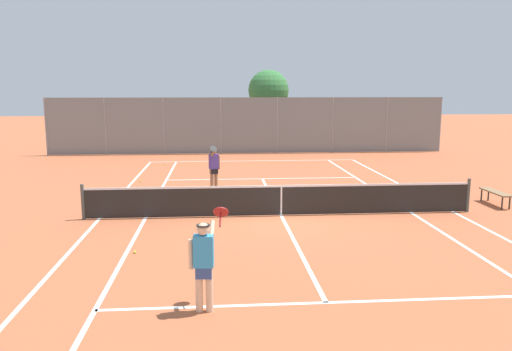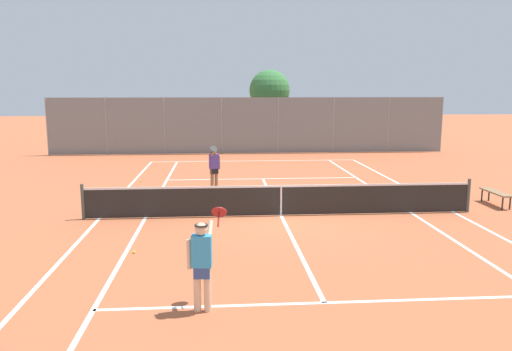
% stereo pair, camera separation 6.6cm
% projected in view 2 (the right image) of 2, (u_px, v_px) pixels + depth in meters
% --- Properties ---
extents(ground_plane, '(120.00, 120.00, 0.00)m').
position_uv_depth(ground_plane, '(281.00, 215.00, 15.37)').
color(ground_plane, '#B25B38').
extents(court_line_markings, '(11.10, 23.90, 0.01)m').
position_uv_depth(court_line_markings, '(281.00, 215.00, 15.37)').
color(court_line_markings, white).
rests_on(court_line_markings, ground).
extents(tennis_net, '(12.00, 0.10, 1.07)m').
position_uv_depth(tennis_net, '(281.00, 199.00, 15.28)').
color(tennis_net, '#474C47').
rests_on(tennis_net, ground).
extents(player_near_side, '(0.71, 0.72, 1.77)m').
position_uv_depth(player_near_side, '(202.00, 260.00, 8.60)').
color(player_near_side, beige).
rests_on(player_near_side, ground).
extents(player_far_left, '(0.43, 0.90, 1.77)m').
position_uv_depth(player_far_left, '(214.00, 166.00, 19.18)').
color(player_far_left, '#936B4C').
rests_on(player_far_left, ground).
extents(loose_tennis_ball_0, '(0.07, 0.07, 0.07)m').
position_uv_depth(loose_tennis_ball_0, '(390.00, 188.00, 19.47)').
color(loose_tennis_ball_0, '#D1DB33').
rests_on(loose_tennis_ball_0, ground).
extents(loose_tennis_ball_1, '(0.07, 0.07, 0.07)m').
position_uv_depth(loose_tennis_ball_1, '(166.00, 164.00, 25.66)').
color(loose_tennis_ball_1, '#D1DB33').
rests_on(loose_tennis_ball_1, ground).
extents(loose_tennis_ball_2, '(0.07, 0.07, 0.07)m').
position_uv_depth(loose_tennis_ball_2, '(141.00, 181.00, 20.89)').
color(loose_tennis_ball_2, '#D1DB33').
rests_on(loose_tennis_ball_2, ground).
extents(loose_tennis_ball_3, '(0.07, 0.07, 0.07)m').
position_uv_depth(loose_tennis_ball_3, '(134.00, 252.00, 11.82)').
color(loose_tennis_ball_3, '#D1DB33').
rests_on(loose_tennis_ball_3, ground).
extents(loose_tennis_ball_4, '(0.07, 0.07, 0.07)m').
position_uv_depth(loose_tennis_ball_4, '(412.00, 199.00, 17.49)').
color(loose_tennis_ball_4, '#D1DB33').
rests_on(loose_tennis_ball_4, ground).
extents(courtside_bench, '(0.36, 1.50, 0.47)m').
position_uv_depth(courtside_bench, '(496.00, 193.00, 16.67)').
color(courtside_bench, olive).
rests_on(courtside_bench, ground).
extents(back_fence, '(23.86, 0.08, 3.38)m').
position_uv_depth(back_fence, '(250.00, 125.00, 29.98)').
color(back_fence, gray).
rests_on(back_fence, ground).
extents(tree_behind_left, '(2.69, 2.69, 5.11)m').
position_uv_depth(tree_behind_left, '(269.00, 92.00, 33.08)').
color(tree_behind_left, brown).
rests_on(tree_behind_left, ground).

